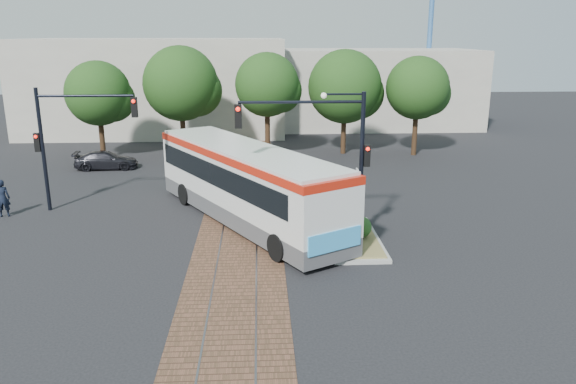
# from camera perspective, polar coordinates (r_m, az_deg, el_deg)

# --- Properties ---
(ground) EXTENTS (120.00, 120.00, 0.00)m
(ground) POSITION_cam_1_polar(r_m,az_deg,el_deg) (24.60, -4.95, -4.30)
(ground) COLOR black
(ground) RESTS_ON ground
(trackbed) EXTENTS (3.60, 40.00, 0.02)m
(trackbed) POSITION_cam_1_polar(r_m,az_deg,el_deg) (28.39, -4.70, -1.51)
(trackbed) COLOR brown
(trackbed) RESTS_ON ground
(tree_row) EXTENTS (26.40, 5.60, 7.67)m
(tree_row) POSITION_cam_1_polar(r_m,az_deg,el_deg) (39.67, -2.57, 10.62)
(tree_row) COLOR #382314
(tree_row) RESTS_ON ground
(warehouses) EXTENTS (40.00, 13.00, 8.00)m
(warehouses) POSITION_cam_1_polar(r_m,az_deg,el_deg) (52.06, -4.62, 10.68)
(warehouses) COLOR #ADA899
(warehouses) RESTS_ON ground
(crane) EXTENTS (8.00, 0.50, 18.00)m
(crane) POSITION_cam_1_polar(r_m,az_deg,el_deg) (59.63, 14.38, 17.71)
(crane) COLOR #3F72B2
(crane) RESTS_ON ground
(city_bus) EXTENTS (9.04, 12.72, 3.52)m
(city_bus) POSITION_cam_1_polar(r_m,az_deg,el_deg) (25.64, -4.30, 1.14)
(city_bus) COLOR #454547
(city_bus) RESTS_ON ground
(traffic_island) EXTENTS (2.20, 5.20, 1.13)m
(traffic_island) POSITION_cam_1_polar(r_m,az_deg,el_deg) (23.94, 6.59, -4.08)
(traffic_island) COLOR gray
(traffic_island) RESTS_ON ground
(signal_pole_main) EXTENTS (5.49, 0.46, 6.00)m
(signal_pole_main) POSITION_cam_1_polar(r_m,az_deg,el_deg) (22.88, 4.48, 4.99)
(signal_pole_main) COLOR black
(signal_pole_main) RESTS_ON ground
(signal_pole_left) EXTENTS (4.99, 0.34, 6.00)m
(signal_pole_left) POSITION_cam_1_polar(r_m,az_deg,el_deg) (29.00, -21.72, 5.63)
(signal_pole_left) COLOR black
(signal_pole_left) RESTS_ON ground
(officer) EXTENTS (0.75, 0.58, 1.82)m
(officer) POSITION_cam_1_polar(r_m,az_deg,el_deg) (29.83, -27.02, -0.56)
(officer) COLOR black
(officer) RESTS_ON ground
(parked_car) EXTENTS (4.05, 1.86, 1.15)m
(parked_car) POSITION_cam_1_polar(r_m,az_deg,el_deg) (38.01, -17.99, 3.10)
(parked_car) COLOR black
(parked_car) RESTS_ON ground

